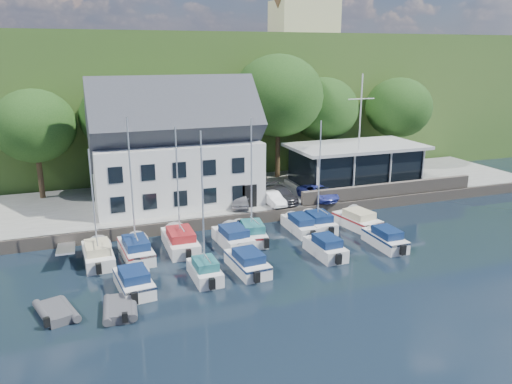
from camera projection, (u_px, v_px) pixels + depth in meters
ground at (335, 273)px, 32.72m from camera, size 180.00×180.00×0.00m
quay at (247, 196)px, 48.39m from camera, size 60.00×13.00×1.00m
quay_face at (272, 216)px, 42.52m from camera, size 60.00×0.30×1.00m
hillside at (163, 87)px, 86.55m from camera, size 160.00×75.00×16.00m
field_patch at (195, 40)px, 94.22m from camera, size 50.00×30.00×0.30m
farmhouse at (304, 13)px, 81.54m from camera, size 10.40×7.00×8.20m
harbor_building at (175, 154)px, 43.85m from camera, size 14.40×8.20×8.70m
club_pavilion at (355, 165)px, 50.00m from camera, size 13.20×7.20×4.10m
seawall at (390, 189)px, 46.57m from camera, size 18.00×0.50×1.20m
gangway at (67, 256)px, 35.37m from camera, size 1.20×6.00×1.40m
car_silver at (240, 199)px, 43.25m from camera, size 2.63×4.01×1.27m
car_white at (273, 198)px, 43.83m from camera, size 1.44×3.55×1.14m
car_dgrey at (281, 194)px, 44.79m from camera, size 2.10×4.58×1.30m
car_blue at (318, 192)px, 45.36m from camera, size 2.16×4.19×1.37m
flagpole at (359, 136)px, 45.89m from camera, size 2.67×0.20×11.11m
tree_0 at (37, 145)px, 44.71m from camera, size 7.26×7.26×9.93m
tree_1 at (123, 136)px, 47.40m from camera, size 7.73×7.73×10.56m
tree_2 at (194, 132)px, 49.62m from camera, size 7.78×7.78×10.63m
tree_3 at (278, 117)px, 52.02m from camera, size 9.39×9.39×12.83m
tree_4 at (323, 125)px, 54.92m from camera, size 7.59×7.59×10.37m
tree_5 at (397, 123)px, 57.11m from camera, size 7.48×7.48×10.23m
boat_r1_0 at (93, 200)px, 33.25m from camera, size 2.29×6.41×8.90m
boat_r1_1 at (132, 195)px, 33.96m from camera, size 2.50×6.65×9.15m
boat_r1_2 at (178, 187)px, 35.50m from camera, size 2.31×7.09×9.41m
boat_r1_3 at (233, 235)px, 37.33m from camera, size 2.56×6.15×1.47m
boat_r1_4 at (251, 183)px, 37.14m from camera, size 2.83×6.23×9.17m
boat_r1_5 at (300, 223)px, 40.15m from camera, size 1.83×6.20×1.38m
boat_r1_6 at (319, 175)px, 39.50m from camera, size 2.27×5.76×9.12m
boat_r1_7 at (357, 218)px, 41.11m from camera, size 3.19×6.36×1.49m
boat_r2_0 at (134, 279)px, 30.16m from camera, size 2.54×5.73×1.45m
boat_r2_1 at (203, 215)px, 30.71m from camera, size 1.83×4.97×8.60m
boat_r2_2 at (247, 260)px, 32.91m from camera, size 2.39×5.98×1.44m
boat_r2_3 at (325, 245)px, 35.36m from camera, size 2.03×5.49×1.50m
boat_r2_4 at (385, 237)px, 36.97m from camera, size 1.78×5.76×1.50m
dinghy_0 at (56, 310)px, 27.31m from camera, size 2.66×3.47×0.71m
dinghy_1 at (120, 307)px, 27.65m from camera, size 2.15×3.29×0.73m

